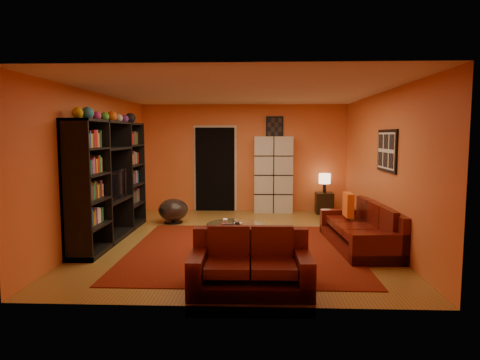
{
  "coord_description": "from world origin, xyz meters",
  "views": [
    {
      "loc": [
        0.34,
        -7.46,
        1.86
      ],
      "look_at": [
        0.03,
        0.1,
        1.06
      ],
      "focal_mm": 32.0,
      "sensor_mm": 36.0,
      "label": 1
    }
  ],
  "objects_px": {
    "entertainment_unit": "(111,181)",
    "coffee_table": "(235,227)",
    "tv": "(112,185)",
    "storage_cabinet": "(273,175)",
    "side_table": "(324,203)",
    "sofa": "(365,230)",
    "bowl_chair": "(173,210)",
    "loveseat": "(250,265)",
    "table_lamp": "(325,179)"
  },
  "relations": [
    {
      "from": "entertainment_unit",
      "to": "coffee_table",
      "type": "height_order",
      "value": "entertainment_unit"
    },
    {
      "from": "entertainment_unit",
      "to": "tv",
      "type": "distance_m",
      "value": 0.11
    },
    {
      "from": "storage_cabinet",
      "to": "side_table",
      "type": "xyz_separation_m",
      "value": [
        1.21,
        -0.15,
        -0.66
      ]
    },
    {
      "from": "sofa",
      "to": "entertainment_unit",
      "type": "bearing_deg",
      "value": 170.76
    },
    {
      "from": "storage_cabinet",
      "to": "bowl_chair",
      "type": "relative_size",
      "value": 2.92
    },
    {
      "from": "loveseat",
      "to": "bowl_chair",
      "type": "bearing_deg",
      "value": 23.08
    },
    {
      "from": "coffee_table",
      "to": "bowl_chair",
      "type": "bearing_deg",
      "value": 122.62
    },
    {
      "from": "loveseat",
      "to": "coffee_table",
      "type": "xyz_separation_m",
      "value": [
        -0.28,
        1.59,
        0.12
      ]
    },
    {
      "from": "bowl_chair",
      "to": "table_lamp",
      "type": "relative_size",
      "value": 1.38
    },
    {
      "from": "table_lamp",
      "to": "side_table",
      "type": "bearing_deg",
      "value": 0.0
    },
    {
      "from": "tv",
      "to": "side_table",
      "type": "bearing_deg",
      "value": -56.82
    },
    {
      "from": "loveseat",
      "to": "bowl_chair",
      "type": "xyz_separation_m",
      "value": [
        -1.7,
        3.82,
        -0.01
      ]
    },
    {
      "from": "bowl_chair",
      "to": "sofa",
      "type": "bearing_deg",
      "value": -27.0
    },
    {
      "from": "tv",
      "to": "loveseat",
      "type": "bearing_deg",
      "value": -133.43
    },
    {
      "from": "coffee_table",
      "to": "side_table",
      "type": "relative_size",
      "value": 1.8
    },
    {
      "from": "table_lamp",
      "to": "bowl_chair",
      "type": "bearing_deg",
      "value": -159.65
    },
    {
      "from": "storage_cabinet",
      "to": "table_lamp",
      "type": "height_order",
      "value": "storage_cabinet"
    },
    {
      "from": "loveseat",
      "to": "storage_cabinet",
      "type": "bearing_deg",
      "value": -6.01
    },
    {
      "from": "loveseat",
      "to": "coffee_table",
      "type": "height_order",
      "value": "loveseat"
    },
    {
      "from": "entertainment_unit",
      "to": "storage_cabinet",
      "type": "relative_size",
      "value": 1.64
    },
    {
      "from": "sofa",
      "to": "coffee_table",
      "type": "distance_m",
      "value": 2.19
    },
    {
      "from": "coffee_table",
      "to": "storage_cabinet",
      "type": "distance_m",
      "value": 3.74
    },
    {
      "from": "entertainment_unit",
      "to": "side_table",
      "type": "xyz_separation_m",
      "value": [
        4.2,
        2.65,
        -0.8
      ]
    },
    {
      "from": "tv",
      "to": "side_table",
      "type": "xyz_separation_m",
      "value": [
        4.15,
        2.72,
        -0.73
      ]
    },
    {
      "from": "sofa",
      "to": "storage_cabinet",
      "type": "bearing_deg",
      "value": 109.93
    },
    {
      "from": "sofa",
      "to": "coffee_table",
      "type": "height_order",
      "value": "sofa"
    },
    {
      "from": "bowl_chair",
      "to": "table_lamp",
      "type": "distance_m",
      "value": 3.64
    },
    {
      "from": "coffee_table",
      "to": "storage_cabinet",
      "type": "relative_size",
      "value": 0.49
    },
    {
      "from": "loveseat",
      "to": "table_lamp",
      "type": "bearing_deg",
      "value": -19.17
    },
    {
      "from": "sofa",
      "to": "side_table",
      "type": "xyz_separation_m",
      "value": [
        -0.21,
        3.07,
        -0.04
      ]
    },
    {
      "from": "tv",
      "to": "side_table",
      "type": "height_order",
      "value": "tv"
    },
    {
      "from": "sofa",
      "to": "bowl_chair",
      "type": "height_order",
      "value": "sofa"
    },
    {
      "from": "bowl_chair",
      "to": "table_lamp",
      "type": "height_order",
      "value": "table_lamp"
    },
    {
      "from": "side_table",
      "to": "table_lamp",
      "type": "distance_m",
      "value": 0.57
    },
    {
      "from": "entertainment_unit",
      "to": "storage_cabinet",
      "type": "bearing_deg",
      "value": 43.05
    },
    {
      "from": "entertainment_unit",
      "to": "table_lamp",
      "type": "xyz_separation_m",
      "value": [
        4.2,
        2.65,
        -0.23
      ]
    },
    {
      "from": "tv",
      "to": "coffee_table",
      "type": "relative_size",
      "value": 1.01
    },
    {
      "from": "entertainment_unit",
      "to": "sofa",
      "type": "bearing_deg",
      "value": -5.48
    },
    {
      "from": "loveseat",
      "to": "storage_cabinet",
      "type": "height_order",
      "value": "storage_cabinet"
    },
    {
      "from": "loveseat",
      "to": "storage_cabinet",
      "type": "xyz_separation_m",
      "value": [
        0.46,
        5.22,
        0.63
      ]
    },
    {
      "from": "table_lamp",
      "to": "sofa",
      "type": "bearing_deg",
      "value": -86.13
    },
    {
      "from": "table_lamp",
      "to": "storage_cabinet",
      "type": "bearing_deg",
      "value": 172.96
    },
    {
      "from": "coffee_table",
      "to": "side_table",
      "type": "height_order",
      "value": "side_table"
    },
    {
      "from": "bowl_chair",
      "to": "side_table",
      "type": "xyz_separation_m",
      "value": [
        3.37,
        1.25,
        -0.03
      ]
    },
    {
      "from": "entertainment_unit",
      "to": "bowl_chair",
      "type": "relative_size",
      "value": 4.81
    },
    {
      "from": "bowl_chair",
      "to": "side_table",
      "type": "bearing_deg",
      "value": 20.35
    },
    {
      "from": "entertainment_unit",
      "to": "side_table",
      "type": "height_order",
      "value": "entertainment_unit"
    },
    {
      "from": "sofa",
      "to": "bowl_chair",
      "type": "xyz_separation_m",
      "value": [
        -3.58,
        1.82,
        -0.01
      ]
    },
    {
      "from": "entertainment_unit",
      "to": "side_table",
      "type": "distance_m",
      "value": 5.03
    },
    {
      "from": "storage_cabinet",
      "to": "side_table",
      "type": "relative_size",
      "value": 3.65
    }
  ]
}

